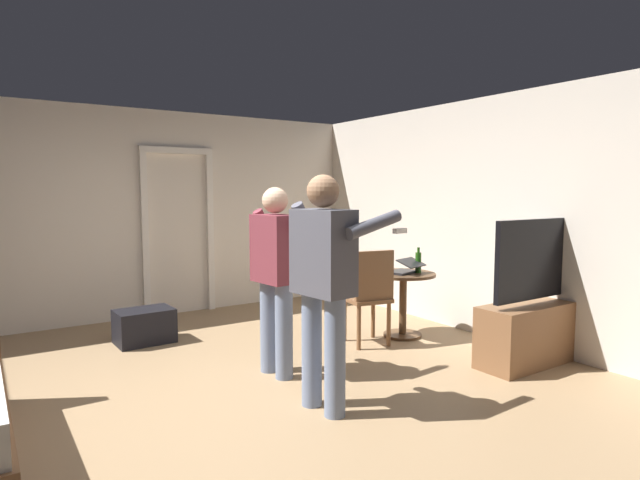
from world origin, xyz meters
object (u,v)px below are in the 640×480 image
(side_table, at_px, (403,293))
(wooden_chair, at_px, (370,293))
(laptop, at_px, (405,269))
(bottle_on_table, at_px, (418,262))
(tv_flatscreen, at_px, (537,321))
(person_blue_shirt, at_px, (324,275))
(suitcase_dark, at_px, (144,326))
(person_striped_shirt, at_px, (277,268))

(side_table, xyz_separation_m, wooden_chair, (-0.52, -0.07, 0.07))
(laptop, height_order, bottle_on_table, bottle_on_table)
(tv_flatscreen, relative_size, person_blue_shirt, 0.78)
(bottle_on_table, distance_m, wooden_chair, 0.71)
(tv_flatscreen, bearing_deg, suitcase_dark, 137.55)
(laptop, distance_m, person_blue_shirt, 2.09)
(wooden_chair, bearing_deg, laptop, 2.71)
(wooden_chair, xyz_separation_m, person_striped_shirt, (-1.20, -0.22, 0.38))
(bottle_on_table, height_order, wooden_chair, wooden_chair)
(laptop, height_order, person_striped_shirt, person_striped_shirt)
(tv_flatscreen, distance_m, side_table, 1.40)
(bottle_on_table, relative_size, person_blue_shirt, 0.16)
(side_table, bearing_deg, wooden_chair, -172.81)
(tv_flatscreen, height_order, laptop, tv_flatscreen)
(person_striped_shirt, bearing_deg, bottle_on_table, 6.31)
(tv_flatscreen, relative_size, person_striped_shirt, 0.83)
(bottle_on_table, relative_size, person_striped_shirt, 0.17)
(side_table, relative_size, person_blue_shirt, 0.41)
(laptop, xyz_separation_m, suitcase_dark, (-2.40, 1.35, -0.58))
(side_table, distance_m, wooden_chair, 0.52)
(laptop, distance_m, wooden_chair, 0.54)
(side_table, xyz_separation_m, person_striped_shirt, (-1.72, -0.29, 0.45))
(bottle_on_table, height_order, person_blue_shirt, person_blue_shirt)
(person_striped_shirt, relative_size, suitcase_dark, 2.84)
(person_striped_shirt, bearing_deg, side_table, 9.44)
(bottle_on_table, distance_m, suitcase_dark, 2.98)
(tv_flatscreen, xyz_separation_m, bottle_on_table, (-0.32, 1.24, 0.43))
(bottle_on_table, bearing_deg, suitcase_dark, 151.47)
(side_table, bearing_deg, bottle_on_table, -29.74)
(person_blue_shirt, distance_m, suitcase_dark, 2.64)
(side_table, height_order, bottle_on_table, bottle_on_table)
(person_blue_shirt, bearing_deg, laptop, 31.38)
(suitcase_dark, bearing_deg, wooden_chair, -38.18)
(laptop, height_order, wooden_chair, wooden_chair)
(suitcase_dark, bearing_deg, bottle_on_table, -30.84)
(wooden_chair, relative_size, person_blue_shirt, 0.58)
(laptop, relative_size, suitcase_dark, 0.71)
(laptop, height_order, suitcase_dark, laptop)
(tv_flatscreen, height_order, suitcase_dark, tv_flatscreen)
(laptop, bearing_deg, bottle_on_table, -13.72)
(wooden_chair, bearing_deg, person_striped_shirt, -169.60)
(laptop, xyz_separation_m, person_striped_shirt, (-1.70, -0.24, 0.18))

